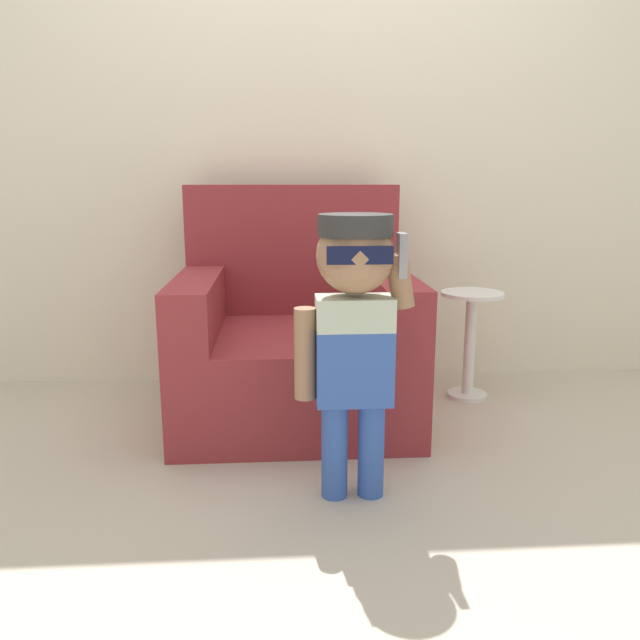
# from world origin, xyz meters

# --- Properties ---
(ground_plane) EXTENTS (10.00, 10.00, 0.00)m
(ground_plane) POSITION_xyz_m (0.00, 0.00, 0.00)
(ground_plane) COLOR #BCB29E
(wall_back) EXTENTS (10.00, 0.05, 2.60)m
(wall_back) POSITION_xyz_m (0.00, 0.59, 1.30)
(wall_back) COLOR beige
(wall_back) RESTS_ON ground_plane
(armchair) EXTENTS (0.96, 0.90, 0.97)m
(armchair) POSITION_xyz_m (-0.13, 0.08, 0.32)
(armchair) COLOR maroon
(armchair) RESTS_ON ground_plane
(person_child) EXTENTS (0.37, 0.27, 0.89)m
(person_child) POSITION_xyz_m (0.03, -0.69, 0.60)
(person_child) COLOR #3356AD
(person_child) RESTS_ON ground_plane
(side_table) EXTENTS (0.28, 0.28, 0.50)m
(side_table) POSITION_xyz_m (0.68, 0.20, 0.30)
(side_table) COLOR white
(side_table) RESTS_ON ground_plane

